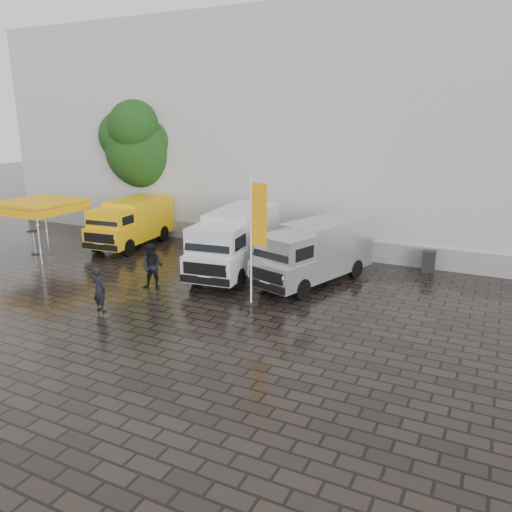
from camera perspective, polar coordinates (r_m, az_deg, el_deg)
The scene contains 13 objects.
ground at distance 18.91m, azimuth -3.73°, elevation -5.23°, with size 120.00×120.00×0.00m, color black.
exhibition_hall at distance 32.04m, azimuth 14.28°, elevation 13.81°, with size 44.00×16.00×12.00m, color silver.
hall_plinth at distance 25.01m, azimuth 9.43°, elevation 0.96°, with size 44.00×0.15×1.00m, color gray.
van_yellow at distance 27.47m, azimuth -14.08°, elevation 3.59°, with size 2.07×5.37×2.48m, color yellow, non-canonical shape.
van_white at distance 21.97m, azimuth -2.40°, elevation 1.49°, with size 2.11×6.34×2.75m, color silver, non-canonical shape.
van_silver at distance 20.76m, azimuth 6.70°, elevation 0.28°, with size 1.96×5.88×2.55m, color #B5B7BA, non-canonical shape.
canopy_tent at distance 27.31m, azimuth -23.57°, elevation 5.50°, with size 3.42×3.42×2.71m.
flagpole at distance 17.86m, azimuth -0.06°, elevation 2.30°, with size 0.88×0.50×4.70m.
tree at distance 30.89m, azimuth -12.67°, elevation 12.24°, with size 4.45×4.45×7.99m.
cocktail_table at distance 27.61m, azimuth -24.01°, elevation 1.41°, with size 0.60×0.60×1.21m, color black.
wheelie_bin at distance 23.65m, azimuth 19.14°, elevation -0.57°, with size 0.59×0.59×0.98m, color black.
person_front at distance 18.60m, azimuth -17.48°, elevation -3.64°, with size 0.60×0.39×1.63m, color black.
person_tent at distance 20.44m, azimuth -11.75°, elevation -1.18°, with size 0.91×0.71×1.87m, color black.
Camera 1 is at (8.94, -15.27, 6.68)m, focal length 35.00 mm.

